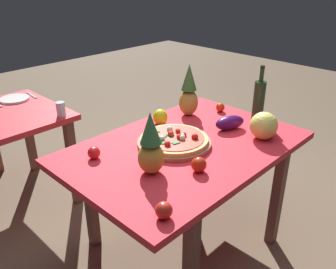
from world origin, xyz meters
TOP-DOWN VIEW (x-y plane):
  - ground_plane at (0.00, 0.00)m, footprint 10.00×10.00m
  - display_table at (0.00, 0.00)m, footprint 1.39×0.93m
  - pizza_board at (-0.05, 0.05)m, footprint 0.43×0.43m
  - pizza at (-0.04, 0.04)m, footprint 0.39×0.39m
  - wine_bottle at (0.62, -0.10)m, footprint 0.08×0.08m
  - pineapple_left at (-0.34, -0.08)m, footprint 0.13×0.13m
  - pineapple_right at (0.36, 0.29)m, footprint 0.13×0.13m
  - melon at (0.39, -0.28)m, footprint 0.17×0.17m
  - bell_pepper at (0.11, 0.32)m, footprint 0.10×0.10m
  - eggplant at (0.36, -0.06)m, footprint 0.22×0.16m
  - tomato_by_bottle at (0.56, 0.17)m, footprint 0.06×0.06m
  - tomato_near_board at (-0.46, 0.25)m, footprint 0.07×0.07m
  - tomato_at_corner at (-0.17, -0.24)m, footprint 0.08×0.08m
  - tomato_beside_pepper at (-0.55, -0.38)m, footprint 0.07×0.07m
  - drinking_glass_water at (-0.27, 0.91)m, footprint 0.06×0.06m
  - dinner_plate at (-0.35, 1.46)m, footprint 0.22×0.22m
  - knife_utensil at (-0.21, 1.46)m, footprint 0.03×0.18m

SIDE VIEW (x-z plane):
  - ground_plane at x=0.00m, z-range 0.00..0.00m
  - display_table at x=0.00m, z-range 0.29..1.02m
  - knife_utensil at x=-0.21m, z-range 0.73..0.74m
  - dinner_plate at x=-0.35m, z-range 0.73..0.75m
  - pizza_board at x=-0.05m, z-range 0.73..0.76m
  - tomato_by_bottle at x=0.56m, z-range 0.73..0.79m
  - tomato_near_board at x=-0.46m, z-range 0.73..0.80m
  - tomato_beside_pepper at x=-0.55m, z-range 0.73..0.80m
  - tomato_at_corner at x=-0.17m, z-range 0.73..0.81m
  - pizza at x=-0.04m, z-range 0.74..0.80m
  - eggplant at x=0.36m, z-range 0.73..0.82m
  - bell_pepper at x=0.11m, z-range 0.73..0.83m
  - drinking_glass_water at x=-0.27m, z-range 0.73..0.83m
  - melon at x=0.39m, z-range 0.73..0.90m
  - wine_bottle at x=0.62m, z-range 0.69..1.06m
  - pineapple_left at x=-0.34m, z-range 0.71..1.04m
  - pineapple_right at x=0.36m, z-range 0.71..1.07m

